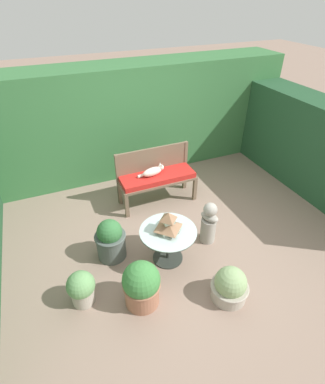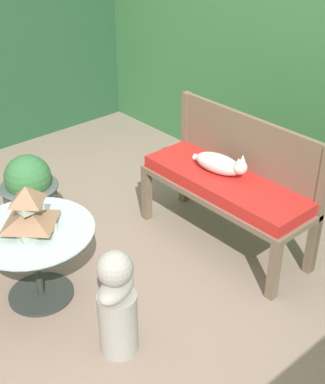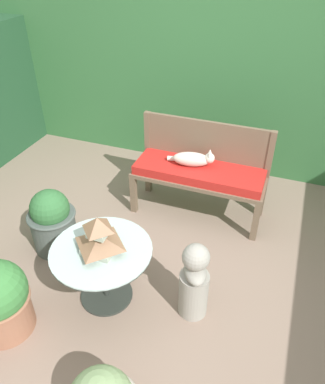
# 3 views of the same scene
# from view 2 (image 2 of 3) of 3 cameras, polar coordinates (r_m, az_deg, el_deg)

# --- Properties ---
(ground) EXTENTS (30.00, 30.00, 0.00)m
(ground) POSITION_cam_2_polar(r_m,az_deg,el_deg) (3.58, -4.43, -10.71)
(ground) COLOR gray
(garden_bench) EXTENTS (1.31, 0.47, 0.55)m
(garden_bench) POSITION_cam_2_polar(r_m,az_deg,el_deg) (3.78, 6.71, 0.39)
(garden_bench) COLOR brown
(garden_bench) RESTS_ON ground
(bench_backrest) EXTENTS (1.31, 0.06, 0.95)m
(bench_backrest) POSITION_cam_2_polar(r_m,az_deg,el_deg) (3.82, 9.07, 4.22)
(bench_backrest) COLOR brown
(bench_backrest) RESTS_ON ground
(cat) EXTENTS (0.48, 0.21, 0.18)m
(cat) POSITION_cam_2_polar(r_m,az_deg,el_deg) (3.75, 6.19, 3.00)
(cat) COLOR silver
(cat) RESTS_ON garden_bench
(patio_table) EXTENTS (0.77, 0.77, 0.52)m
(patio_table) POSITION_cam_2_polar(r_m,az_deg,el_deg) (3.39, -13.55, -5.44)
(patio_table) COLOR #2D332D
(patio_table) RESTS_ON ground
(pagoda_birdhouse) EXTENTS (0.30, 0.30, 0.30)m
(pagoda_birdhouse) POSITION_cam_2_polar(r_m,az_deg,el_deg) (3.26, -14.05, -2.08)
(pagoda_birdhouse) COLOR #B2BCA8
(pagoda_birdhouse) RESTS_ON patio_table
(garden_bust) EXTENTS (0.26, 0.32, 0.68)m
(garden_bust) POSITION_cam_2_polar(r_m,az_deg,el_deg) (3.01, -4.87, -11.88)
(garden_bust) COLOR #A39E93
(garden_bust) RESTS_ON ground
(potted_plant_bench_right) EXTENTS (0.43, 0.43, 0.62)m
(potted_plant_bench_right) POSITION_cam_2_polar(r_m,az_deg,el_deg) (4.12, -13.92, -0.32)
(potted_plant_bench_right) COLOR #4C5651
(potted_plant_bench_right) RESTS_ON ground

